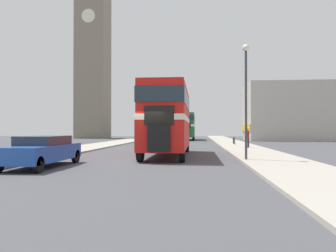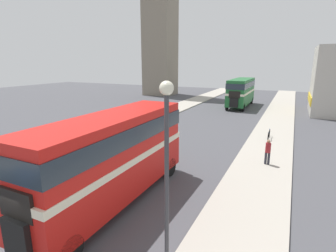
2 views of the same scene
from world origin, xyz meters
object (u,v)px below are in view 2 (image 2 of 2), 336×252
street_lamp (167,160)px  bicycle_on_pavement (269,134)px  pedestrian_walking (268,150)px  double_decker_bus (113,152)px  bus_distant (241,90)px

street_lamp → bicycle_on_pavement: bearing=85.8°
bicycle_on_pavement → street_lamp: (-1.27, -17.13, 3.47)m
pedestrian_walking → double_decker_bus: bearing=-127.8°
double_decker_bus → street_lamp: 5.61m
bus_distant → bicycle_on_pavement: (5.42, -16.29, -1.93)m
bicycle_on_pavement → street_lamp: size_ratio=0.30×
street_lamp → pedestrian_walking: bearing=81.2°
double_decker_bus → bus_distant: double_decker_bus is taller
double_decker_bus → bicycle_on_pavement: bearing=68.1°
double_decker_bus → street_lamp: street_lamp is taller
street_lamp → double_decker_bus: bearing=142.5°
bus_distant → pedestrian_walking: 23.20m
double_decker_bus → street_lamp: (4.29, -3.29, 1.49)m
pedestrian_walking → street_lamp: street_lamp is taller
bus_distant → bicycle_on_pavement: bus_distant is taller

